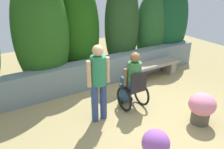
{
  "coord_description": "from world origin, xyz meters",
  "views": [
    {
      "loc": [
        -2.84,
        -3.31,
        2.86
      ],
      "look_at": [
        -0.49,
        0.56,
        0.85
      ],
      "focal_mm": 37.35,
      "sensor_mm": 36.0,
      "label": 1
    }
  ],
  "objects_px": {
    "flower_pot_purple_near": "(202,107)",
    "flower_pot_terracotta_by_wall": "(155,146)",
    "person_standing_companion": "(99,79)",
    "stone_bench": "(153,68)",
    "person_in_wheelchair": "(133,82)"
  },
  "relations": [
    {
      "from": "person_standing_companion",
      "to": "flower_pot_terracotta_by_wall",
      "type": "height_order",
      "value": "person_standing_companion"
    },
    {
      "from": "flower_pot_terracotta_by_wall",
      "to": "person_in_wheelchair",
      "type": "bearing_deg",
      "value": 67.61
    },
    {
      "from": "stone_bench",
      "to": "person_standing_companion",
      "type": "bearing_deg",
      "value": -148.88
    },
    {
      "from": "person_standing_companion",
      "to": "person_in_wheelchair",
      "type": "bearing_deg",
      "value": 9.73
    },
    {
      "from": "person_standing_companion",
      "to": "stone_bench",
      "type": "bearing_deg",
      "value": 30.45
    },
    {
      "from": "flower_pot_terracotta_by_wall",
      "to": "flower_pot_purple_near",
      "type": "bearing_deg",
      "value": 11.65
    },
    {
      "from": "stone_bench",
      "to": "person_in_wheelchair",
      "type": "relative_size",
      "value": 1.22
    },
    {
      "from": "flower_pot_purple_near",
      "to": "flower_pot_terracotta_by_wall",
      "type": "relative_size",
      "value": 1.18
    },
    {
      "from": "stone_bench",
      "to": "person_standing_companion",
      "type": "height_order",
      "value": "person_standing_companion"
    },
    {
      "from": "person_standing_companion",
      "to": "flower_pot_terracotta_by_wall",
      "type": "bearing_deg",
      "value": -74.66
    },
    {
      "from": "person_standing_companion",
      "to": "flower_pot_terracotta_by_wall",
      "type": "distance_m",
      "value": 1.63
    },
    {
      "from": "flower_pot_terracotta_by_wall",
      "to": "person_standing_companion",
      "type": "bearing_deg",
      "value": 99.38
    },
    {
      "from": "stone_bench",
      "to": "person_in_wheelchair",
      "type": "bearing_deg",
      "value": -139.04
    },
    {
      "from": "person_in_wheelchair",
      "to": "flower_pot_terracotta_by_wall",
      "type": "bearing_deg",
      "value": -109.94
    },
    {
      "from": "flower_pot_purple_near",
      "to": "flower_pot_terracotta_by_wall",
      "type": "bearing_deg",
      "value": -168.35
    }
  ]
}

